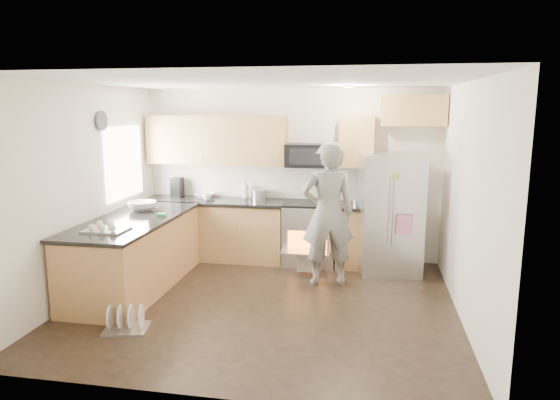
% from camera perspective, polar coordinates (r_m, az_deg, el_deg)
% --- Properties ---
extents(ground, '(4.50, 4.50, 0.00)m').
position_cam_1_polar(ground, '(6.11, -1.90, -11.77)').
color(ground, black).
rests_on(ground, ground).
extents(room_shell, '(4.54, 4.04, 2.62)m').
position_cam_1_polar(room_shell, '(5.71, -2.33, 4.06)').
color(room_shell, white).
rests_on(room_shell, ground).
extents(back_cabinet_run, '(4.45, 0.64, 2.50)m').
position_cam_1_polar(back_cabinet_run, '(7.61, -3.45, 0.27)').
color(back_cabinet_run, '#BE7D4C').
rests_on(back_cabinet_run, ground).
extents(peninsula, '(0.96, 2.36, 1.05)m').
position_cam_1_polar(peninsula, '(6.75, -16.24, -5.83)').
color(peninsula, '#BE7D4C').
rests_on(peninsula, ground).
extents(stove_range, '(0.76, 0.97, 1.79)m').
position_cam_1_polar(stove_range, '(7.45, 3.46, -2.22)').
color(stove_range, '#B7B7BC').
rests_on(stove_range, ground).
extents(refrigerator, '(0.93, 0.78, 1.69)m').
position_cam_1_polar(refrigerator, '(7.13, 12.46, -1.63)').
color(refrigerator, '#B7B7BC').
rests_on(refrigerator, ground).
extents(person, '(0.78, 0.61, 1.90)m').
position_cam_1_polar(person, '(6.54, 5.50, -1.59)').
color(person, gray).
rests_on(person, ground).
extents(dish_rack, '(0.52, 0.45, 0.28)m').
position_cam_1_polar(dish_rack, '(5.66, -17.17, -13.32)').
color(dish_rack, '#B7B7BC').
rests_on(dish_rack, ground).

